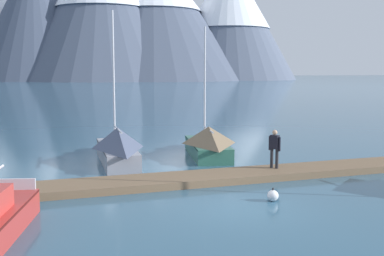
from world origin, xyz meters
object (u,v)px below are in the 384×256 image
(sailboat_mid_dock_port, at_px, (207,142))
(person_on_dock, at_px, (275,146))
(sailboat_second_berth, at_px, (116,145))
(mooring_buoy_channel_marker, at_px, (273,196))

(sailboat_mid_dock_port, height_order, person_on_dock, sailboat_mid_dock_port)
(sailboat_mid_dock_port, bearing_deg, person_on_dock, -74.42)
(sailboat_second_berth, bearing_deg, sailboat_mid_dock_port, 4.18)
(sailboat_mid_dock_port, relative_size, mooring_buoy_channel_marker, 14.43)
(person_on_dock, xyz_separation_m, mooring_buoy_channel_marker, (-1.88, -3.89, -1.06))
(mooring_buoy_channel_marker, bearing_deg, person_on_dock, 64.20)
(sailboat_mid_dock_port, xyz_separation_m, person_on_dock, (1.46, -5.24, 0.49))
(sailboat_second_berth, relative_size, sailboat_mid_dock_port, 1.09)
(sailboat_mid_dock_port, bearing_deg, mooring_buoy_channel_marker, -92.62)
(sailboat_mid_dock_port, height_order, mooring_buoy_channel_marker, sailboat_mid_dock_port)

